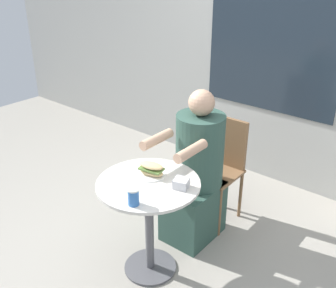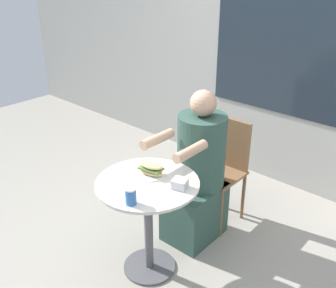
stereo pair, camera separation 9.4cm
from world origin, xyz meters
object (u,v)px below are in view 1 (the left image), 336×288
at_px(drink_cup, 133,197).
at_px(cafe_table, 149,207).
at_px(sandwich_on_plate, 151,170).
at_px(diner_chair, 221,160).
at_px(seated_diner, 197,177).

bearing_deg(drink_cup, cafe_table, 113.43).
bearing_deg(drink_cup, sandwich_on_plate, 114.64).
bearing_deg(diner_chair, seated_diner, 89.48).
distance_m(cafe_table, drink_cup, 0.36).
xyz_separation_m(cafe_table, seated_diner, (0.01, 0.53, -0.01)).
xyz_separation_m(cafe_table, drink_cup, (0.10, -0.24, 0.25)).
relative_size(cafe_table, drink_cup, 6.67).
distance_m(cafe_table, seated_diner, 0.53).
xyz_separation_m(diner_chair, drink_cup, (0.10, -1.12, 0.25)).
xyz_separation_m(cafe_table, diner_chair, (0.00, 0.88, -0.00)).
bearing_deg(diner_chair, cafe_table, 88.95).
bearing_deg(cafe_table, sandwich_on_plate, 118.19).
xyz_separation_m(diner_chair, seated_diner, (0.00, -0.35, -0.00)).
xyz_separation_m(cafe_table, sandwich_on_plate, (-0.04, 0.08, 0.24)).
relative_size(cafe_table, diner_chair, 0.83).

